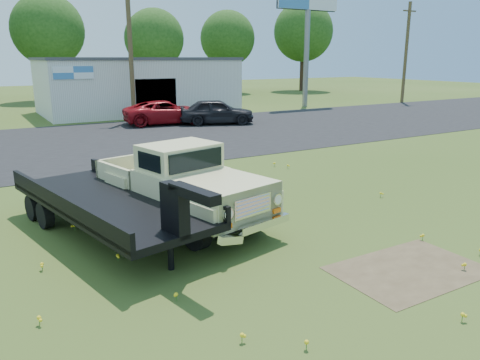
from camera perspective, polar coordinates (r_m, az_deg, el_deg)
name	(u,v)px	position (r m, az deg, el deg)	size (l,w,h in m)	color
ground	(265,236)	(11.24, 3.02, -6.87)	(140.00, 140.00, 0.00)	#364E19
asphalt_lot	(102,142)	(24.75, -16.51, 4.49)	(90.00, 14.00, 0.02)	black
dirt_patch_a	(409,270)	(10.14, 19.93, -10.28)	(3.00, 2.00, 0.01)	#4E3F29
dirt_patch_b	(136,210)	(13.43, -12.53, -3.57)	(2.20, 1.60, 0.01)	#4E3F29
commercial_building	(138,85)	(37.65, -12.38, 11.28)	(14.20, 8.20, 4.15)	#BCBCB7
billboard	(308,3)	(41.92, 8.29, 20.60)	(6.10, 0.45, 11.05)	slate
utility_pole_mid	(130,50)	(32.23, -13.21, 15.17)	(1.60, 0.30, 9.00)	#4B3923
utility_pole_east	(406,52)	(47.16, 19.59, 14.46)	(1.60, 0.30, 9.00)	#4B3923
treeline_d	(48,30)	(49.88, -22.38, 16.51)	(6.72, 6.72, 10.00)	#342217
treeline_e	(154,39)	(50.95, -10.41, 16.56)	(6.08, 6.08, 9.04)	#342217
treeline_f	(228,38)	(57.43, -1.53, 16.87)	(6.40, 6.40, 9.52)	#342217
treeline_g	(303,32)	(61.73, 7.72, 17.48)	(7.36, 7.36, 10.95)	#342217
vintage_pickup_truck	(180,183)	(12.04, -7.30, -0.37)	(2.20, 5.65, 2.05)	beige
flatbed_trailer	(108,197)	(11.50, -15.82, -1.98)	(2.30, 6.90, 1.88)	black
red_pickup	(166,113)	(30.39, -9.00, 8.12)	(2.45, 5.32, 1.48)	maroon
dark_sedan	(217,112)	(30.02, -2.86, 8.32)	(1.89, 4.69, 1.60)	black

